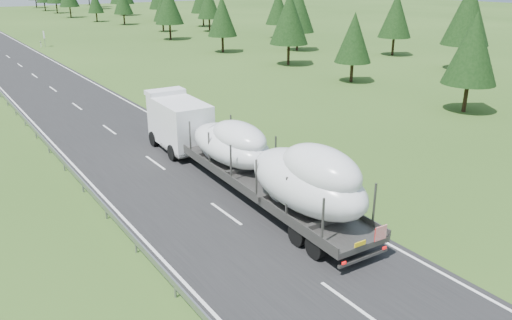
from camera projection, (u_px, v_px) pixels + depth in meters
ground at (348, 302)px, 19.02m from camera, size 400.00×400.00×0.00m
highway_sign at (44, 36)px, 83.96m from camera, size 0.08×0.90×2.60m
boat_truck at (248, 153)px, 27.81m from camera, size 3.75×21.15×4.51m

